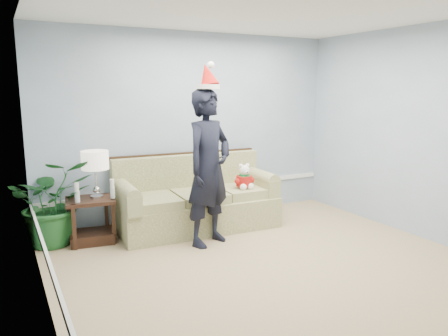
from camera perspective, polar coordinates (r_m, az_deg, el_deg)
The scene contains 10 objects.
room_shell at distance 4.22m, azimuth 9.67°, elevation 2.58°, with size 4.54×5.04×2.74m.
wainscot_trim at distance 4.92m, azimuth -10.38°, elevation -7.06°, with size 4.49×4.99×0.06m.
sofa at distance 6.08m, azimuth -3.71°, elevation -4.44°, with size 2.19×1.02×1.01m.
side_table at distance 5.76m, azimuth -16.93°, elevation -7.15°, with size 0.64×0.56×0.56m.
table_lamp at distance 5.59m, azimuth -16.50°, elevation 0.73°, with size 0.33×0.33×0.59m.
candle_pair at distance 5.55m, azimuth -16.50°, elevation -2.93°, with size 0.48×0.06×0.24m.
houseplant at distance 5.76m, azimuth -21.50°, elevation -4.14°, with size 0.97×0.84×1.08m, color #1C5625.
man at distance 5.31m, azimuth -2.00°, elevation 0.01°, with size 0.70×0.46×1.91m, color black.
santa_hat at distance 5.23m, azimuth -2.15°, elevation 11.78°, with size 0.36×0.39×0.32m.
teddy_bear at distance 6.08m, azimuth 2.68°, elevation -1.50°, with size 0.24×0.26×0.36m.
Camera 1 is at (-2.54, -3.32, 1.92)m, focal length 35.00 mm.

